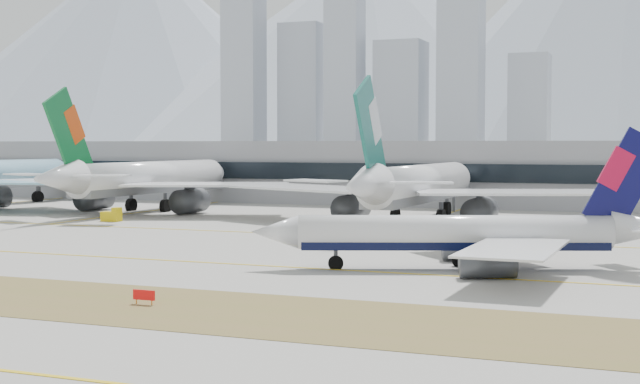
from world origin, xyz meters
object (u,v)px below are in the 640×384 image
at_px(taxiing_airliner, 470,235).
at_px(widebody_eva, 145,180).
at_px(widebody_cathay, 416,187).
at_px(terminal, 425,171).

distance_m(taxiing_airliner, widebody_eva, 102.10).
bearing_deg(widebody_cathay, taxiing_airliner, -157.22).
bearing_deg(widebody_eva, taxiing_airliner, -125.07).
distance_m(widebody_eva, terminal, 70.83).
bearing_deg(widebody_eva, widebody_cathay, -94.68).
bearing_deg(widebody_cathay, widebody_eva, 85.33).
distance_m(taxiing_airliner, widebody_cathay, 58.24).
distance_m(widebody_cathay, terminal, 61.32).
relative_size(widebody_cathay, terminal, 0.25).
xyz_separation_m(taxiing_airliner, widebody_eva, (-81.97, 60.82, 2.71)).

